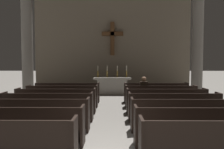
{
  "coord_description": "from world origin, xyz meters",
  "views": [
    {
      "loc": [
        0.12,
        -4.32,
        2.02
      ],
      "look_at": [
        0.0,
        8.31,
        1.25
      ],
      "focal_mm": 37.55,
      "sensor_mm": 36.0,
      "label": 1
    }
  ],
  "objects_px": {
    "pew_right_row_1": "(221,143)",
    "pew_right_row_4": "(174,107)",
    "altar": "(112,85)",
    "pew_right_row_6": "(160,96)",
    "column_right_second": "(197,45)",
    "candlestick_inner_left": "(107,74)",
    "pew_right_row_5": "(166,101)",
    "column_left_second": "(27,45)",
    "pew_right_row_3": "(184,115)",
    "pew_left_row_4": "(48,106)",
    "pew_right_row_7": "(156,93)",
    "pew_left_row_7": "(68,92)",
    "lone_worshipper": "(144,91)",
    "pew_left_row_6": "(63,96)",
    "candlestick_outer_left": "(98,74)",
    "pew_right_row_2": "(199,126)",
    "pew_left_row_5": "(56,101)",
    "candlestick_inner_right": "(117,74)",
    "pew_left_row_2": "(20,126)",
    "candlestick_outer_right": "(127,74)"
  },
  "relations": [
    {
      "from": "pew_right_row_1",
      "to": "pew_right_row_4",
      "type": "bearing_deg",
      "value": 90.0
    },
    {
      "from": "altar",
      "to": "pew_right_row_6",
      "type": "bearing_deg",
      "value": -61.43
    },
    {
      "from": "column_right_second",
      "to": "candlestick_inner_left",
      "type": "relative_size",
      "value": 8.57
    },
    {
      "from": "pew_right_row_5",
      "to": "candlestick_inner_left",
      "type": "relative_size",
      "value": 4.4
    },
    {
      "from": "column_left_second",
      "to": "pew_right_row_3",
      "type": "bearing_deg",
      "value": -42.9
    },
    {
      "from": "pew_left_row_4",
      "to": "pew_right_row_7",
      "type": "distance_m",
      "value": 5.42
    },
    {
      "from": "pew_left_row_7",
      "to": "lone_worshipper",
      "type": "bearing_deg",
      "value": -17.53
    },
    {
      "from": "pew_left_row_7",
      "to": "pew_right_row_1",
      "type": "height_order",
      "value": "same"
    },
    {
      "from": "pew_left_row_7",
      "to": "pew_left_row_6",
      "type": "bearing_deg",
      "value": -90.0
    },
    {
      "from": "column_right_second",
      "to": "lone_worshipper",
      "type": "xyz_separation_m",
      "value": [
        -3.26,
        -2.82,
        -2.16
      ]
    },
    {
      "from": "pew_left_row_7",
      "to": "lone_worshipper",
      "type": "xyz_separation_m",
      "value": [
        3.49,
        -1.1,
        0.22
      ]
    },
    {
      "from": "pew_left_row_6",
      "to": "pew_right_row_3",
      "type": "bearing_deg",
      "value": -39.1
    },
    {
      "from": "candlestick_outer_left",
      "to": "lone_worshipper",
      "type": "bearing_deg",
      "value": -59.7
    },
    {
      "from": "pew_right_row_2",
      "to": "column_left_second",
      "type": "height_order",
      "value": "column_left_second"
    },
    {
      "from": "pew_left_row_5",
      "to": "pew_left_row_6",
      "type": "distance_m",
      "value": 1.14
    },
    {
      "from": "column_right_second",
      "to": "pew_right_row_5",
      "type": "bearing_deg",
      "value": -122.5
    },
    {
      "from": "pew_left_row_4",
      "to": "pew_right_row_6",
      "type": "bearing_deg",
      "value": 28.45
    },
    {
      "from": "pew_right_row_1",
      "to": "pew_left_row_4",
      "type": "bearing_deg",
      "value": 140.9
    },
    {
      "from": "pew_left_row_5",
      "to": "pew_left_row_7",
      "type": "height_order",
      "value": "same"
    },
    {
      "from": "candlestick_inner_right",
      "to": "pew_right_row_4",
      "type": "bearing_deg",
      "value": -73.64
    },
    {
      "from": "pew_left_row_5",
      "to": "pew_right_row_3",
      "type": "xyz_separation_m",
      "value": [
        4.2,
        -2.28,
        0.0
      ]
    },
    {
      "from": "pew_left_row_2",
      "to": "pew_left_row_5",
      "type": "xyz_separation_m",
      "value": [
        0.0,
        3.42,
        0.0
      ]
    },
    {
      "from": "pew_right_row_2",
      "to": "lone_worshipper",
      "type": "xyz_separation_m",
      "value": [
        -0.72,
        4.59,
        0.22
      ]
    },
    {
      "from": "pew_right_row_5",
      "to": "candlestick_inner_left",
      "type": "xyz_separation_m",
      "value": [
        -2.4,
        5.0,
        0.75
      ]
    },
    {
      "from": "pew_left_row_2",
      "to": "candlestick_inner_right",
      "type": "relative_size",
      "value": 4.4
    },
    {
      "from": "pew_left_row_2",
      "to": "pew_left_row_4",
      "type": "relative_size",
      "value": 1.0
    },
    {
      "from": "column_right_second",
      "to": "pew_right_row_2",
      "type": "bearing_deg",
      "value": -108.95
    },
    {
      "from": "pew_right_row_4",
      "to": "altar",
      "type": "xyz_separation_m",
      "value": [
        -2.1,
        6.14,
        0.06
      ]
    },
    {
      "from": "candlestick_outer_left",
      "to": "candlestick_inner_left",
      "type": "distance_m",
      "value": 0.55
    },
    {
      "from": "pew_left_row_5",
      "to": "pew_right_row_7",
      "type": "relative_size",
      "value": 1.0
    },
    {
      "from": "pew_left_row_2",
      "to": "column_right_second",
      "type": "xyz_separation_m",
      "value": [
        6.75,
        7.41,
        2.37
      ]
    },
    {
      "from": "pew_left_row_5",
      "to": "column_right_second",
      "type": "xyz_separation_m",
      "value": [
        6.75,
        3.99,
        2.37
      ]
    },
    {
      "from": "candlestick_outer_right",
      "to": "pew_left_row_5",
      "type": "bearing_deg",
      "value": -120.56
    },
    {
      "from": "pew_right_row_6",
      "to": "candlestick_inner_left",
      "type": "bearing_deg",
      "value": 121.89
    },
    {
      "from": "column_left_second",
      "to": "pew_left_row_6",
      "type": "bearing_deg",
      "value": -48.29
    },
    {
      "from": "pew_right_row_5",
      "to": "candlestick_inner_left",
      "type": "height_order",
      "value": "candlestick_inner_left"
    },
    {
      "from": "lone_worshipper",
      "to": "pew_left_row_5",
      "type": "bearing_deg",
      "value": -161.35
    },
    {
      "from": "pew_right_row_3",
      "to": "candlestick_inner_left",
      "type": "height_order",
      "value": "candlestick_inner_left"
    },
    {
      "from": "pew_left_row_2",
      "to": "pew_right_row_3",
      "type": "xyz_separation_m",
      "value": [
        4.2,
        1.14,
        0.0
      ]
    },
    {
      "from": "pew_right_row_1",
      "to": "pew_right_row_5",
      "type": "bearing_deg",
      "value": 90.0
    },
    {
      "from": "candlestick_outer_left",
      "to": "pew_left_row_6",
      "type": "bearing_deg",
      "value": -107.97
    },
    {
      "from": "pew_right_row_2",
      "to": "pew_right_row_7",
      "type": "height_order",
      "value": "same"
    },
    {
      "from": "pew_right_row_3",
      "to": "pew_right_row_4",
      "type": "height_order",
      "value": "same"
    },
    {
      "from": "pew_left_row_2",
      "to": "pew_right_row_5",
      "type": "distance_m",
      "value": 5.42
    },
    {
      "from": "pew_right_row_6",
      "to": "candlestick_outer_left",
      "type": "xyz_separation_m",
      "value": [
        -2.95,
        3.86,
        0.75
      ]
    },
    {
      "from": "pew_right_row_4",
      "to": "column_left_second",
      "type": "height_order",
      "value": "column_left_second"
    },
    {
      "from": "pew_right_row_1",
      "to": "candlestick_inner_left",
      "type": "bearing_deg",
      "value": 104.11
    },
    {
      "from": "pew_right_row_5",
      "to": "candlestick_outer_left",
      "type": "bearing_deg",
      "value": 120.56
    },
    {
      "from": "pew_right_row_2",
      "to": "candlestick_outer_right",
      "type": "relative_size",
      "value": 4.4
    },
    {
      "from": "pew_left_row_6",
      "to": "pew_right_row_6",
      "type": "bearing_deg",
      "value": 0.0
    }
  ]
}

